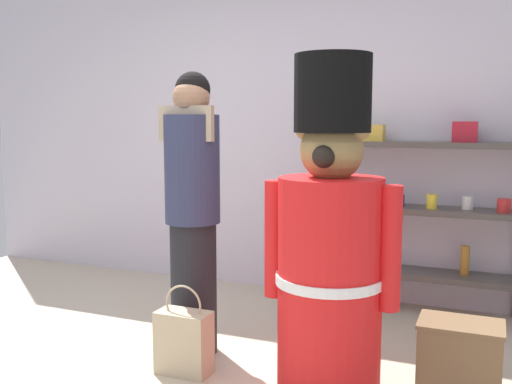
% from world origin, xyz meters
% --- Properties ---
extents(back_wall, '(6.40, 0.12, 2.60)m').
position_xyz_m(back_wall, '(0.00, 2.20, 1.30)').
color(back_wall, silver).
rests_on(back_wall, ground_plane).
extents(merchandise_shelf, '(1.45, 0.35, 1.56)m').
position_xyz_m(merchandise_shelf, '(0.90, 1.98, 0.79)').
color(merchandise_shelf, '#4C4742').
rests_on(merchandise_shelf, ground_plane).
extents(teddy_bear_guard, '(0.70, 0.55, 1.70)m').
position_xyz_m(teddy_bear_guard, '(0.67, 0.52, 0.74)').
color(teddy_bear_guard, red).
rests_on(teddy_bear_guard, ground_plane).
extents(person_shopper, '(0.34, 0.32, 1.66)m').
position_xyz_m(person_shopper, '(-0.21, 0.70, 0.87)').
color(person_shopper, black).
rests_on(person_shopper, ground_plane).
extents(shopping_bag, '(0.30, 0.16, 0.50)m').
position_xyz_m(shopping_bag, '(-0.11, 0.41, 0.18)').
color(shopping_bag, '#C1AD89').
rests_on(shopping_bag, ground_plane).
extents(display_crate, '(0.42, 0.28, 0.37)m').
position_xyz_m(display_crate, '(1.29, 0.76, 0.19)').
color(display_crate, brown).
rests_on(display_crate, ground_plane).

